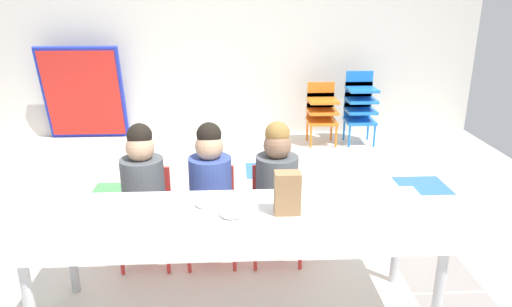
{
  "coord_description": "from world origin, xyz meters",
  "views": [
    {
      "loc": [
        0.1,
        -2.98,
        1.67
      ],
      "look_at": [
        0.23,
        -0.58,
        0.84
      ],
      "focal_mm": 33.74,
      "sensor_mm": 36.0,
      "label": 1
    }
  ],
  "objects_px": {
    "paper_bag_brown": "(287,193)",
    "seated_child_near_camera": "(143,182)",
    "kid_chair_blue_stack": "(360,103)",
    "seated_child_middle_seat": "(210,181)",
    "folded_activity_table": "(83,94)",
    "kid_chair_orange_stack": "(322,109)",
    "donut_powdered_on_plate": "(205,203)",
    "donut_powdered_loose": "(232,212)",
    "seated_child_far_right": "(277,180)",
    "paper_plate_near_edge": "(205,206)",
    "craft_table": "(237,226)"
  },
  "relations": [
    {
      "from": "seated_child_middle_seat",
      "to": "donut_powdered_on_plate",
      "type": "distance_m",
      "value": 0.45
    },
    {
      "from": "craft_table",
      "to": "seated_child_near_camera",
      "type": "xyz_separation_m",
      "value": [
        -0.56,
        0.58,
        0.01
      ]
    },
    {
      "from": "seated_child_near_camera",
      "to": "craft_table",
      "type": "bearing_deg",
      "value": -45.85
    },
    {
      "from": "folded_activity_table",
      "to": "paper_plate_near_edge",
      "type": "distance_m",
      "value": 3.51
    },
    {
      "from": "craft_table",
      "to": "seated_child_far_right",
      "type": "distance_m",
      "value": 0.63
    },
    {
      "from": "seated_child_near_camera",
      "to": "kid_chair_orange_stack",
      "type": "relative_size",
      "value": 1.35
    },
    {
      "from": "craft_table",
      "to": "folded_activity_table",
      "type": "bearing_deg",
      "value": 117.09
    },
    {
      "from": "seated_child_far_right",
      "to": "folded_activity_table",
      "type": "height_order",
      "value": "folded_activity_table"
    },
    {
      "from": "craft_table",
      "to": "paper_plate_near_edge",
      "type": "xyz_separation_m",
      "value": [
        -0.16,
        0.13,
        0.05
      ]
    },
    {
      "from": "seated_child_middle_seat",
      "to": "craft_table",
      "type": "bearing_deg",
      "value": -75.17
    },
    {
      "from": "paper_bag_brown",
      "to": "seated_child_near_camera",
      "type": "bearing_deg",
      "value": 146.73
    },
    {
      "from": "kid_chair_orange_stack",
      "to": "paper_bag_brown",
      "type": "relative_size",
      "value": 3.09
    },
    {
      "from": "folded_activity_table",
      "to": "kid_chair_orange_stack",
      "type": "bearing_deg",
      "value": -5.82
    },
    {
      "from": "donut_powdered_on_plate",
      "to": "folded_activity_table",
      "type": "bearing_deg",
      "value": 115.72
    },
    {
      "from": "folded_activity_table",
      "to": "donut_powdered_loose",
      "type": "bearing_deg",
      "value": -63.05
    },
    {
      "from": "seated_child_far_right",
      "to": "donut_powdered_loose",
      "type": "relative_size",
      "value": 7.19
    },
    {
      "from": "seated_child_middle_seat",
      "to": "folded_activity_table",
      "type": "height_order",
      "value": "folded_activity_table"
    },
    {
      "from": "seated_child_far_right",
      "to": "paper_bag_brown",
      "type": "xyz_separation_m",
      "value": [
        0.0,
        -0.54,
        0.15
      ]
    },
    {
      "from": "seated_child_far_right",
      "to": "paper_bag_brown",
      "type": "bearing_deg",
      "value": -89.85
    },
    {
      "from": "kid_chair_orange_stack",
      "to": "kid_chair_blue_stack",
      "type": "height_order",
      "value": "kid_chair_blue_stack"
    },
    {
      "from": "kid_chair_orange_stack",
      "to": "folded_activity_table",
      "type": "bearing_deg",
      "value": 174.18
    },
    {
      "from": "seated_child_near_camera",
      "to": "kid_chair_blue_stack",
      "type": "bearing_deg",
      "value": 51.01
    },
    {
      "from": "seated_child_near_camera",
      "to": "kid_chair_blue_stack",
      "type": "xyz_separation_m",
      "value": [
        1.98,
        2.45,
        -0.1
      ]
    },
    {
      "from": "kid_chair_orange_stack",
      "to": "donut_powdered_on_plate",
      "type": "bearing_deg",
      "value": -111.72
    },
    {
      "from": "seated_child_near_camera",
      "to": "paper_plate_near_edge",
      "type": "height_order",
      "value": "seated_child_near_camera"
    },
    {
      "from": "seated_child_middle_seat",
      "to": "donut_powdered_loose",
      "type": "height_order",
      "value": "seated_child_middle_seat"
    },
    {
      "from": "craft_table",
      "to": "paper_bag_brown",
      "type": "bearing_deg",
      "value": 9.25
    },
    {
      "from": "kid_chair_blue_stack",
      "to": "kid_chair_orange_stack",
      "type": "bearing_deg",
      "value": -179.94
    },
    {
      "from": "craft_table",
      "to": "kid_chair_orange_stack",
      "type": "relative_size",
      "value": 3.0
    },
    {
      "from": "paper_plate_near_edge",
      "to": "seated_child_middle_seat",
      "type": "bearing_deg",
      "value": 88.94
    },
    {
      "from": "folded_activity_table",
      "to": "paper_bag_brown",
      "type": "xyz_separation_m",
      "value": [
        1.94,
        -3.25,
        0.16
      ]
    },
    {
      "from": "craft_table",
      "to": "kid_chair_orange_stack",
      "type": "height_order",
      "value": "kid_chair_orange_stack"
    },
    {
      "from": "kid_chair_blue_stack",
      "to": "craft_table",
      "type": "bearing_deg",
      "value": -115.15
    },
    {
      "from": "seated_child_near_camera",
      "to": "kid_chair_orange_stack",
      "type": "xyz_separation_m",
      "value": [
        1.55,
        2.45,
        -0.16
      ]
    },
    {
      "from": "donut_powdered_loose",
      "to": "craft_table",
      "type": "bearing_deg",
      "value": -47.79
    },
    {
      "from": "folded_activity_table",
      "to": "donut_powdered_loose",
      "type": "distance_m",
      "value": 3.67
    },
    {
      "from": "kid_chair_blue_stack",
      "to": "donut_powdered_loose",
      "type": "relative_size",
      "value": 6.27
    },
    {
      "from": "paper_bag_brown",
      "to": "donut_powdered_loose",
      "type": "bearing_deg",
      "value": -176.69
    },
    {
      "from": "craft_table",
      "to": "donut_powdered_loose",
      "type": "relative_size",
      "value": 15.97
    },
    {
      "from": "kid_chair_blue_stack",
      "to": "paper_plate_near_edge",
      "type": "height_order",
      "value": "kid_chair_blue_stack"
    },
    {
      "from": "kid_chair_blue_stack",
      "to": "donut_powdered_loose",
      "type": "xyz_separation_m",
      "value": [
        -1.44,
        -3.0,
        0.15
      ]
    },
    {
      "from": "seated_child_near_camera",
      "to": "kid_chair_orange_stack",
      "type": "height_order",
      "value": "seated_child_near_camera"
    },
    {
      "from": "craft_table",
      "to": "donut_powdered_loose",
      "type": "distance_m",
      "value": 0.07
    },
    {
      "from": "kid_chair_orange_stack",
      "to": "donut_powdered_loose",
      "type": "height_order",
      "value": "kid_chair_orange_stack"
    },
    {
      "from": "kid_chair_orange_stack",
      "to": "folded_activity_table",
      "type": "height_order",
      "value": "folded_activity_table"
    },
    {
      "from": "paper_plate_near_edge",
      "to": "kid_chair_orange_stack",
      "type": "bearing_deg",
      "value": 68.28
    },
    {
      "from": "seated_child_near_camera",
      "to": "kid_chair_orange_stack",
      "type": "distance_m",
      "value": 2.9
    },
    {
      "from": "paper_bag_brown",
      "to": "paper_plate_near_edge",
      "type": "bearing_deg",
      "value": 167.98
    },
    {
      "from": "craft_table",
      "to": "kid_chair_blue_stack",
      "type": "height_order",
      "value": "kid_chair_blue_stack"
    },
    {
      "from": "craft_table",
      "to": "seated_child_middle_seat",
      "type": "relative_size",
      "value": 2.22
    }
  ]
}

